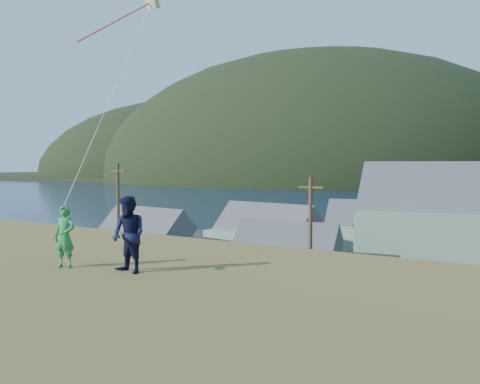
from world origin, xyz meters
name	(u,v)px	position (x,y,z in m)	size (l,w,h in m)	color
ground	(303,335)	(0.00, 0.00, 0.00)	(900.00, 900.00, 0.00)	#0A1638
grass_strip	(287,344)	(0.00, -2.00, 0.05)	(110.00, 8.00, 0.10)	#4C3D19
waterfront_lot	(394,280)	(0.00, 17.00, 0.06)	(72.00, 36.00, 0.12)	#28282B
wharf	(403,238)	(-6.00, 40.00, 0.45)	(26.00, 14.00, 0.90)	gray
shed_teal	(140,245)	(-19.52, 7.15, 2.68)	(9.84, 7.52, 7.20)	#317264
shed_palegreen_near	(263,239)	(-12.02, 15.76, 2.75)	(10.73, 7.50, 7.30)	slate
shed_white	(285,260)	(-5.86, 8.59, 2.46)	(8.77, 6.52, 6.40)	silver
shed_palegreen_far	(380,232)	(-4.36, 26.23, 2.80)	(11.88, 8.21, 7.32)	gray
utility_poles	(297,249)	(-1.20, 1.50, 4.65)	(31.88, 0.24, 9.74)	#47331E
parked_cars	(326,253)	(-8.37, 21.82, 0.87)	(24.00, 13.14, 1.58)	silver
kite_flyer_green	(65,237)	(2.55, -18.48, 7.98)	(0.57, 0.37, 1.55)	#268D41
kite_flyer_navy	(129,235)	(4.35, -18.08, 8.11)	(0.89, 0.69, 1.82)	#121333
kite_rig	(146,7)	(-0.37, -12.39, 15.52)	(2.07, 3.43, 9.92)	beige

